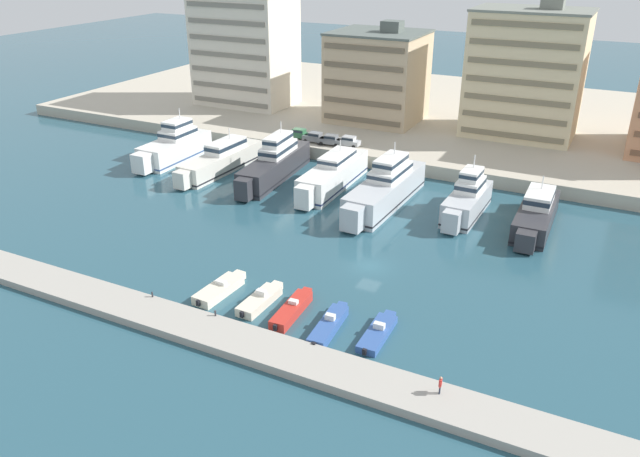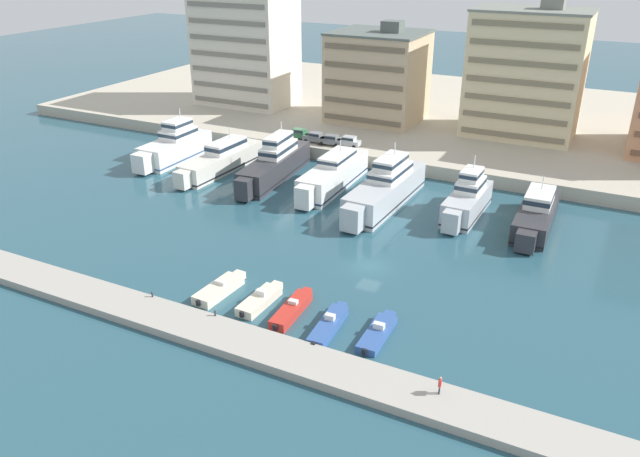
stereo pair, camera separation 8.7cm
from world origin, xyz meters
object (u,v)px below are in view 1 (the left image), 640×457
(motorboat_red_mid_left, at_px, (292,309))
(car_grey_mid_left, at_px, (331,140))
(motorboat_blue_center, at_px, (378,333))
(motorboat_blue_center_left, at_px, (329,325))
(yacht_ivory_left, at_px, (221,160))
(motorboat_cream_far_left, at_px, (220,289))
(yacht_silver_center_right, at_px, (467,200))
(motorboat_cream_left, at_px, (261,300))
(car_silver_center_left, at_px, (348,141))
(yacht_charcoal_mid_left, at_px, (275,164))
(yacht_silver_center, at_px, (385,188))
(yacht_charcoal_mid_right, at_px, (536,214))
(car_green_far_left, at_px, (299,133))
(car_grey_left, at_px, (315,137))
(yacht_white_center_left, at_px, (333,175))
(yacht_white_far_left, at_px, (174,146))
(pedestrian_near_edge, at_px, (440,384))

(motorboat_red_mid_left, xyz_separation_m, car_grey_mid_left, (-18.25, 46.59, 2.54))
(motorboat_blue_center, bearing_deg, motorboat_blue_center_left, -166.16)
(yacht_ivory_left, height_order, motorboat_blue_center, yacht_ivory_left)
(motorboat_cream_far_left, bearing_deg, yacht_silver_center_right, 60.80)
(motorboat_cream_left, relative_size, car_silver_center_left, 1.72)
(car_grey_mid_left, distance_m, car_silver_center_left, 3.13)
(yacht_charcoal_mid_left, distance_m, yacht_silver_center, 19.42)
(yacht_charcoal_mid_left, distance_m, yacht_charcoal_mid_right, 39.62)
(car_green_far_left, xyz_separation_m, car_grey_mid_left, (6.68, -0.85, 0.00))
(motorboat_red_mid_left, height_order, car_grey_left, car_grey_left)
(motorboat_blue_center_left, height_order, car_green_far_left, car_green_far_left)
(yacht_white_center_left, xyz_separation_m, yacht_charcoal_mid_right, (29.73, -0.82, -0.30))
(motorboat_red_mid_left, distance_m, car_grey_left, 51.43)
(yacht_silver_center_right, height_order, motorboat_cream_far_left, yacht_silver_center_right)
(yacht_white_far_left, relative_size, motorboat_blue_center_left, 2.21)
(yacht_white_center_left, xyz_separation_m, car_grey_mid_left, (-6.74, 13.13, 0.98))
(car_silver_center_left, bearing_deg, yacht_charcoal_mid_left, -113.71)
(yacht_ivory_left, xyz_separation_m, yacht_silver_center, (28.76, -1.25, 0.55))
(pedestrian_near_edge, bearing_deg, motorboat_blue_center, 141.14)
(motorboat_blue_center_left, relative_size, car_grey_left, 1.91)
(yacht_silver_center, height_order, car_silver_center_left, yacht_silver_center)
(car_grey_mid_left, bearing_deg, yacht_white_center_left, -62.85)
(yacht_white_center_left, height_order, motorboat_cream_left, yacht_white_center_left)
(yacht_silver_center, xyz_separation_m, motorboat_blue_center_left, (6.62, -31.72, -1.94))
(motorboat_cream_left, distance_m, pedestrian_near_edge, 21.84)
(car_grey_left, height_order, car_silver_center_left, same)
(motorboat_red_mid_left, bearing_deg, motorboat_cream_left, 177.02)
(motorboat_cream_left, bearing_deg, pedestrian_near_edge, -16.68)
(yacht_charcoal_mid_right, relative_size, car_grey_left, 4.26)
(motorboat_blue_center_left, distance_m, car_silver_center_left, 51.99)
(car_green_far_left, bearing_deg, motorboat_red_mid_left, -62.27)
(car_grey_mid_left, bearing_deg, car_silver_center_left, 11.35)
(motorboat_cream_left, height_order, motorboat_blue_center, motorboat_cream_left)
(yacht_silver_center_right, relative_size, motorboat_cream_left, 2.09)
(yacht_silver_center, xyz_separation_m, motorboat_blue_center, (11.25, -30.58, -2.06))
(motorboat_red_mid_left, bearing_deg, yacht_white_far_left, 141.15)
(car_grey_mid_left, bearing_deg, yacht_silver_center_right, -27.46)
(yacht_white_far_left, xyz_separation_m, motorboat_blue_center_left, (45.68, -33.99, -1.91))
(yacht_white_far_left, relative_size, car_grey_mid_left, 4.15)
(yacht_silver_center, bearing_deg, motorboat_cream_left, -93.25)
(yacht_ivory_left, distance_m, yacht_charcoal_mid_left, 9.52)
(motorboat_blue_center, bearing_deg, car_grey_mid_left, 120.63)
(yacht_ivory_left, height_order, yacht_charcoal_mid_left, yacht_charcoal_mid_left)
(yacht_white_far_left, bearing_deg, yacht_white_center_left, 0.58)
(yacht_silver_center_right, relative_size, car_silver_center_left, 3.59)
(motorboat_red_mid_left, height_order, motorboat_blue_center_left, motorboat_blue_center_left)
(motorboat_cream_left, height_order, pedestrian_near_edge, pedestrian_near_edge)
(yacht_silver_center_right, distance_m, motorboat_blue_center, 32.09)
(motorboat_red_mid_left, bearing_deg, car_grey_mid_left, 111.39)
(motorboat_cream_far_left, bearing_deg, yacht_ivory_left, 124.53)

